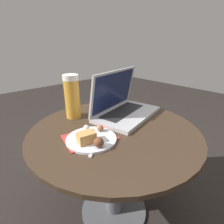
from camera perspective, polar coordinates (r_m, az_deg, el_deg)
ground_plane at (r=1.11m, az=0.60°, el=-29.25°), size 6.00×6.00×0.00m
table at (r=0.84m, az=0.71°, el=-12.88°), size 0.74×0.74×0.51m
napkin at (r=0.71m, az=-7.22°, el=-8.16°), size 0.23×0.18×0.00m
laptop at (r=0.91m, az=3.53°, el=1.94°), size 0.39×0.29×0.23m
beer_glass at (r=0.88m, az=-12.88°, el=4.94°), size 0.08×0.08×0.21m
snack_plate at (r=0.69m, az=-6.80°, el=-8.46°), size 0.20×0.20×0.05m
fork at (r=0.68m, az=-5.60°, el=-9.71°), size 0.14×0.13×0.00m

